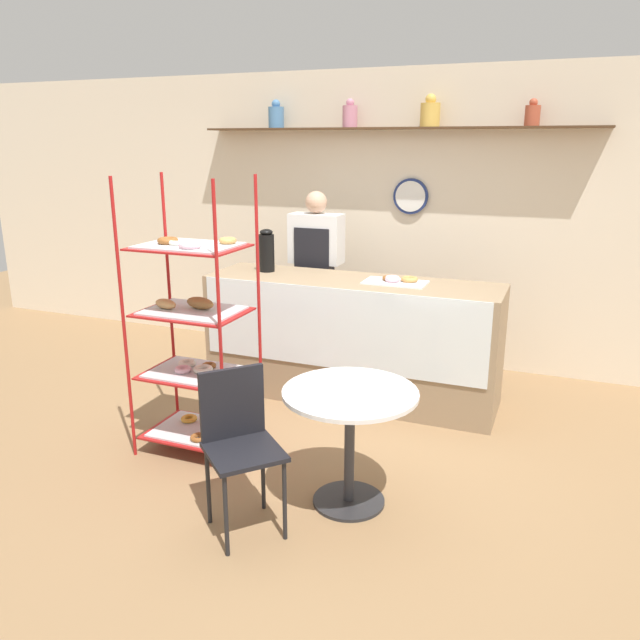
{
  "coord_description": "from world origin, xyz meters",
  "views": [
    {
      "loc": [
        1.57,
        -3.55,
        2.07
      ],
      "look_at": [
        0.0,
        0.37,
        0.85
      ],
      "focal_mm": 35.0,
      "sensor_mm": 36.0,
      "label": 1
    }
  ],
  "objects_px": {
    "pastry_rack": "(194,336)",
    "cafe_chair": "(238,433)",
    "coffee_carafe": "(267,251)",
    "person_worker": "(316,275)",
    "donut_tray_counter": "(396,280)",
    "cafe_table": "(350,419)"
  },
  "relations": [
    {
      "from": "pastry_rack",
      "to": "cafe_chair",
      "type": "relative_size",
      "value": 2.09
    },
    {
      "from": "pastry_rack",
      "to": "coffee_carafe",
      "type": "distance_m",
      "value": 1.36
    },
    {
      "from": "pastry_rack",
      "to": "person_worker",
      "type": "relative_size",
      "value": 1.13
    },
    {
      "from": "pastry_rack",
      "to": "person_worker",
      "type": "xyz_separation_m",
      "value": [
        0.15,
        1.8,
        0.07
      ]
    },
    {
      "from": "cafe_chair",
      "to": "donut_tray_counter",
      "type": "height_order",
      "value": "donut_tray_counter"
    },
    {
      "from": "cafe_chair",
      "to": "pastry_rack",
      "type": "bearing_deg",
      "value": 88.34
    },
    {
      "from": "cafe_table",
      "to": "coffee_carafe",
      "type": "height_order",
      "value": "coffee_carafe"
    },
    {
      "from": "person_worker",
      "to": "cafe_table",
      "type": "distance_m",
      "value": 2.34
    },
    {
      "from": "person_worker",
      "to": "cafe_chair",
      "type": "height_order",
      "value": "person_worker"
    },
    {
      "from": "person_worker",
      "to": "pastry_rack",
      "type": "bearing_deg",
      "value": -94.69
    },
    {
      "from": "pastry_rack",
      "to": "donut_tray_counter",
      "type": "distance_m",
      "value": 1.66
    },
    {
      "from": "pastry_rack",
      "to": "cafe_table",
      "type": "height_order",
      "value": "pastry_rack"
    },
    {
      "from": "cafe_table",
      "to": "donut_tray_counter",
      "type": "bearing_deg",
      "value": 96.07
    },
    {
      "from": "pastry_rack",
      "to": "cafe_table",
      "type": "relative_size",
      "value": 2.4
    },
    {
      "from": "pastry_rack",
      "to": "donut_tray_counter",
      "type": "xyz_separation_m",
      "value": [
        1.03,
        1.29,
        0.2
      ]
    },
    {
      "from": "person_worker",
      "to": "donut_tray_counter",
      "type": "bearing_deg",
      "value": -30.12
    },
    {
      "from": "cafe_chair",
      "to": "person_worker",
      "type": "bearing_deg",
      "value": 54.99
    },
    {
      "from": "cafe_table",
      "to": "donut_tray_counter",
      "type": "xyz_separation_m",
      "value": [
        -0.16,
        1.55,
        0.48
      ]
    },
    {
      "from": "cafe_chair",
      "to": "coffee_carafe",
      "type": "bearing_deg",
      "value": 64.46
    },
    {
      "from": "pastry_rack",
      "to": "person_worker",
      "type": "bearing_deg",
      "value": 85.31
    },
    {
      "from": "coffee_carafe",
      "to": "donut_tray_counter",
      "type": "height_order",
      "value": "coffee_carafe"
    },
    {
      "from": "cafe_chair",
      "to": "donut_tray_counter",
      "type": "bearing_deg",
      "value": 32.91
    }
  ]
}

